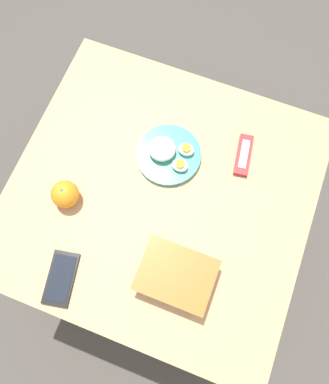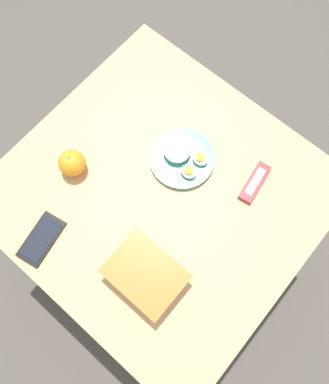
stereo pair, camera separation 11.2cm
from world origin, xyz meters
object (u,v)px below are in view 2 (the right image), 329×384
object	(u,v)px
orange_fruit	(72,163)
cell_phone	(41,239)
rice_plate	(182,157)
food_container	(146,275)
candy_bar	(255,182)

from	to	relation	value
orange_fruit	cell_phone	distance (m)	0.24
rice_plate	cell_phone	distance (m)	0.49
food_container	cell_phone	distance (m)	0.33
orange_fruit	candy_bar	bearing A→B (deg)	-144.66
orange_fruit	candy_bar	world-z (taller)	orange_fruit
orange_fruit	rice_plate	size ratio (longest dim) A/B	0.41
rice_plate	candy_bar	distance (m)	0.24
food_container	candy_bar	bearing A→B (deg)	-99.07
orange_fruit	rice_plate	bearing A→B (deg)	-134.51
orange_fruit	rice_plate	xyz separation A→B (m)	(-0.24, -0.24, -0.02)
food_container	rice_plate	xyz separation A→B (m)	(0.15, -0.34, -0.01)
rice_plate	candy_bar	size ratio (longest dim) A/B	1.45
orange_fruit	candy_bar	size ratio (longest dim) A/B	0.59
food_container	rice_plate	bearing A→B (deg)	-65.91
food_container	candy_bar	size ratio (longest dim) A/B	1.46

